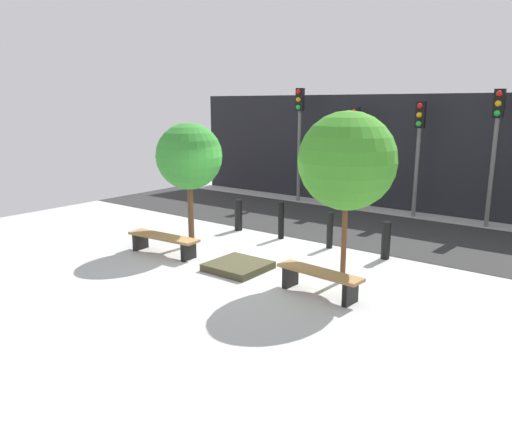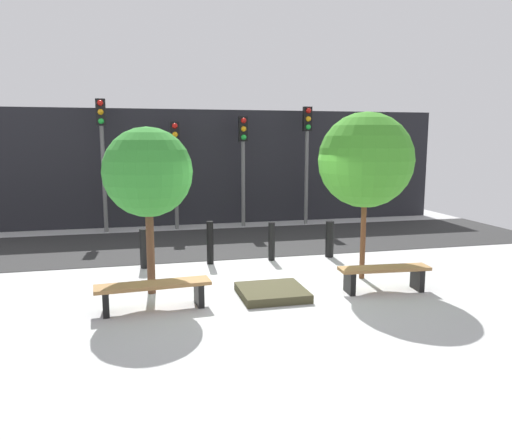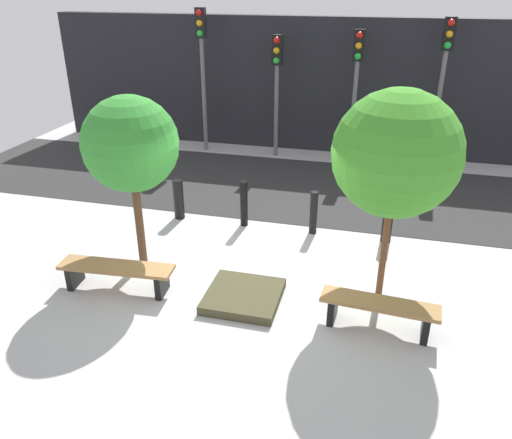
{
  "view_description": "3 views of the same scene",
  "coord_description": "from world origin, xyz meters",
  "px_view_note": "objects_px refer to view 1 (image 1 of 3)",
  "views": [
    {
      "loc": [
        6.45,
        -8.5,
        3.44
      ],
      "look_at": [
        0.26,
        -0.46,
        1.08
      ],
      "focal_mm": 35.0,
      "sensor_mm": 36.0,
      "label": 1
    },
    {
      "loc": [
        -2.33,
        -9.05,
        2.79
      ],
      "look_at": [
        -0.23,
        -0.46,
        1.36
      ],
      "focal_mm": 35.0,
      "sensor_mm": 36.0,
      "label": 2
    },
    {
      "loc": [
        1.83,
        -7.13,
        4.63
      ],
      "look_at": [
        0.03,
        -0.07,
        1.12
      ],
      "focal_mm": 35.0,
      "sensor_mm": 36.0,
      "label": 3
    }
  ],
  "objects_px": {
    "bollard_left": "(281,220)",
    "bollard_right": "(386,240)",
    "planter_bed": "(238,266)",
    "traffic_light_mid_west": "(354,139)",
    "traffic_light_mid_east": "(419,138)",
    "traffic_light_west": "(299,125)",
    "bench_right": "(319,278)",
    "tree_behind_right_bench": "(347,161)",
    "bollard_center": "(330,230)",
    "traffic_light_east": "(496,133)",
    "bench_left": "(163,241)",
    "bollard_far_left": "(238,215)",
    "tree_behind_left_bench": "(189,157)"
  },
  "relations": [
    {
      "from": "planter_bed",
      "to": "traffic_light_mid_east",
      "type": "height_order",
      "value": "traffic_light_mid_east"
    },
    {
      "from": "bollard_far_left",
      "to": "traffic_light_mid_east",
      "type": "relative_size",
      "value": 0.25
    },
    {
      "from": "planter_bed",
      "to": "traffic_light_mid_west",
      "type": "height_order",
      "value": "traffic_light_mid_west"
    },
    {
      "from": "bollard_far_left",
      "to": "bollard_left",
      "type": "xyz_separation_m",
      "value": [
        1.44,
        0.0,
        0.06
      ]
    },
    {
      "from": "traffic_light_west",
      "to": "traffic_light_mid_east",
      "type": "height_order",
      "value": "traffic_light_west"
    },
    {
      "from": "traffic_light_mid_east",
      "to": "bench_left",
      "type": "bearing_deg",
      "value": -112.88
    },
    {
      "from": "bollard_center",
      "to": "traffic_light_west",
      "type": "relative_size",
      "value": 0.23
    },
    {
      "from": "traffic_light_mid_west",
      "to": "traffic_light_east",
      "type": "bearing_deg",
      "value": 0.01
    },
    {
      "from": "bench_right",
      "to": "planter_bed",
      "type": "distance_m",
      "value": 2.12
    },
    {
      "from": "bench_right",
      "to": "bollard_left",
      "type": "bearing_deg",
      "value": 139.1
    },
    {
      "from": "traffic_light_mid_west",
      "to": "bollard_right",
      "type": "bearing_deg",
      "value": -55.29
    },
    {
      "from": "bollard_right",
      "to": "traffic_light_mid_west",
      "type": "distance_m",
      "value": 5.97
    },
    {
      "from": "bench_right",
      "to": "tree_behind_left_bench",
      "type": "distance_m",
      "value": 4.67
    },
    {
      "from": "bench_right",
      "to": "bollard_center",
      "type": "height_order",
      "value": "bollard_center"
    },
    {
      "from": "bench_right",
      "to": "traffic_light_west",
      "type": "distance_m",
      "value": 9.48
    },
    {
      "from": "bollard_right",
      "to": "traffic_light_east",
      "type": "xyz_separation_m",
      "value": [
        1.05,
        4.66,
        2.21
      ]
    },
    {
      "from": "bench_right",
      "to": "traffic_light_mid_west",
      "type": "distance_m",
      "value": 8.37
    },
    {
      "from": "bench_right",
      "to": "traffic_light_east",
      "type": "xyz_separation_m",
      "value": [
        1.12,
        7.49,
        2.31
      ]
    },
    {
      "from": "tree_behind_left_bench",
      "to": "tree_behind_right_bench",
      "type": "bearing_deg",
      "value": 0.0
    },
    {
      "from": "tree_behind_right_bench",
      "to": "bollard_right",
      "type": "bearing_deg",
      "value": 87.95
    },
    {
      "from": "bollard_left",
      "to": "traffic_light_mid_east",
      "type": "height_order",
      "value": "traffic_light_mid_east"
    },
    {
      "from": "bollard_left",
      "to": "traffic_light_mid_east",
      "type": "distance_m",
      "value": 5.36
    },
    {
      "from": "bollard_center",
      "to": "traffic_light_mid_west",
      "type": "relative_size",
      "value": 0.27
    },
    {
      "from": "bench_left",
      "to": "bench_right",
      "type": "xyz_separation_m",
      "value": [
        4.18,
        -0.0,
        0.0
      ]
    },
    {
      "from": "tree_behind_right_bench",
      "to": "traffic_light_east",
      "type": "distance_m",
      "value": 6.67
    },
    {
      "from": "bench_right",
      "to": "bollard_far_left",
      "type": "bearing_deg",
      "value": 150.64
    },
    {
      "from": "tree_behind_right_bench",
      "to": "bollard_far_left",
      "type": "bearing_deg",
      "value": 155.84
    },
    {
      "from": "traffic_light_mid_west",
      "to": "bollard_center",
      "type": "bearing_deg",
      "value": -69.0
    },
    {
      "from": "bollard_far_left",
      "to": "traffic_light_mid_west",
      "type": "relative_size",
      "value": 0.26
    },
    {
      "from": "traffic_light_mid_east",
      "to": "traffic_light_east",
      "type": "xyz_separation_m",
      "value": [
        2.14,
        0.0,
        0.21
      ]
    },
    {
      "from": "traffic_light_west",
      "to": "traffic_light_mid_west",
      "type": "bearing_deg",
      "value": -0.04
    },
    {
      "from": "bench_left",
      "to": "traffic_light_east",
      "type": "height_order",
      "value": "traffic_light_east"
    },
    {
      "from": "planter_bed",
      "to": "bollard_right",
      "type": "xyz_separation_m",
      "value": [
        2.16,
        2.63,
        0.36
      ]
    },
    {
      "from": "traffic_light_mid_west",
      "to": "traffic_light_west",
      "type": "bearing_deg",
      "value": 179.96
    },
    {
      "from": "traffic_light_mid_east",
      "to": "traffic_light_west",
      "type": "bearing_deg",
      "value": 179.99
    },
    {
      "from": "bollard_center",
      "to": "traffic_light_east",
      "type": "distance_m",
      "value": 5.72
    },
    {
      "from": "bollard_center",
      "to": "traffic_light_east",
      "type": "bearing_deg",
      "value": 61.92
    },
    {
      "from": "traffic_light_mid_east",
      "to": "bollard_right",
      "type": "bearing_deg",
      "value": -76.84
    },
    {
      "from": "bollard_left",
      "to": "traffic_light_mid_east",
      "type": "relative_size",
      "value": 0.28
    },
    {
      "from": "bollard_right",
      "to": "traffic_light_mid_west",
      "type": "relative_size",
      "value": 0.26
    },
    {
      "from": "bench_left",
      "to": "traffic_light_mid_west",
      "type": "height_order",
      "value": "traffic_light_mid_west"
    },
    {
      "from": "bench_right",
      "to": "bollard_left",
      "type": "distance_m",
      "value": 3.99
    },
    {
      "from": "bench_left",
      "to": "planter_bed",
      "type": "height_order",
      "value": "bench_left"
    },
    {
      "from": "bench_right",
      "to": "traffic_light_west",
      "type": "bearing_deg",
      "value": 129.54
    },
    {
      "from": "tree_behind_right_bench",
      "to": "traffic_light_mid_east",
      "type": "relative_size",
      "value": 0.95
    },
    {
      "from": "tree_behind_left_bench",
      "to": "bollard_far_left",
      "type": "xyz_separation_m",
      "value": [
        -0.07,
        1.91,
        -1.77
      ]
    },
    {
      "from": "bollard_far_left",
      "to": "bollard_center",
      "type": "distance_m",
      "value": 2.88
    },
    {
      "from": "bollard_far_left",
      "to": "bench_right",
      "type": "bearing_deg",
      "value": -33.63
    },
    {
      "from": "bollard_right",
      "to": "tree_behind_right_bench",
      "type": "bearing_deg",
      "value": -92.05
    },
    {
      "from": "bollard_left",
      "to": "bollard_right",
      "type": "height_order",
      "value": "bollard_left"
    }
  ]
}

